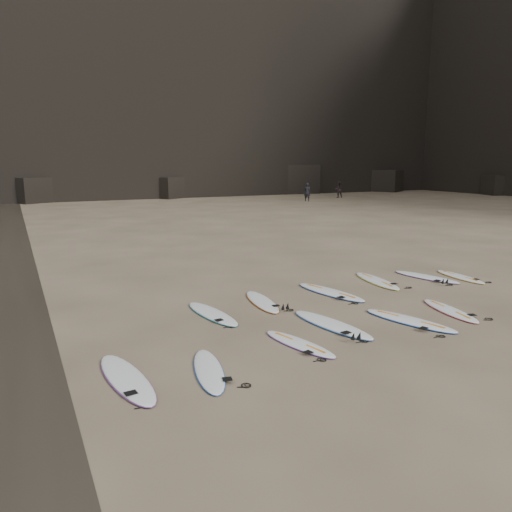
{
  "coord_description": "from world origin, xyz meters",
  "views": [
    {
      "loc": [
        -7.66,
        -9.85,
        4.15
      ],
      "look_at": [
        -1.61,
        2.52,
        1.5
      ],
      "focal_mm": 35.0,
      "sensor_mm": 36.0,
      "label": 1
    }
  ],
  "objects_px": {
    "surfboard_0": "(209,370)",
    "surfboard_8": "(377,281)",
    "surfboard_2": "(332,324)",
    "surfboard_10": "(460,277)",
    "surfboard_1": "(299,343)",
    "surfboard_4": "(450,310)",
    "surfboard_3": "(410,320)",
    "surfboard_5": "(212,313)",
    "surfboard_7": "(330,292)",
    "surfboard_11": "(127,378)",
    "surfboard_9": "(426,277)",
    "person_a": "(307,192)",
    "surfboard_6": "(262,301)",
    "person_b": "(339,190)"
  },
  "relations": [
    {
      "from": "surfboard_0",
      "to": "surfboard_8",
      "type": "bearing_deg",
      "value": 42.65
    },
    {
      "from": "surfboard_2",
      "to": "surfboard_10",
      "type": "bearing_deg",
      "value": 9.83
    },
    {
      "from": "surfboard_1",
      "to": "surfboard_4",
      "type": "height_order",
      "value": "surfboard_4"
    },
    {
      "from": "surfboard_10",
      "to": "surfboard_2",
      "type": "bearing_deg",
      "value": -155.82
    },
    {
      "from": "surfboard_4",
      "to": "surfboard_8",
      "type": "xyz_separation_m",
      "value": [
        0.44,
        3.65,
        0.01
      ]
    },
    {
      "from": "surfboard_3",
      "to": "surfboard_5",
      "type": "height_order",
      "value": "surfboard_3"
    },
    {
      "from": "surfboard_7",
      "to": "surfboard_11",
      "type": "distance_m",
      "value": 7.99
    },
    {
      "from": "surfboard_1",
      "to": "surfboard_5",
      "type": "xyz_separation_m",
      "value": [
        -0.97,
        2.98,
        0.01
      ]
    },
    {
      "from": "surfboard_9",
      "to": "person_a",
      "type": "bearing_deg",
      "value": 51.34
    },
    {
      "from": "surfboard_8",
      "to": "surfboard_0",
      "type": "bearing_deg",
      "value": -141.49
    },
    {
      "from": "surfboard_9",
      "to": "surfboard_4",
      "type": "bearing_deg",
      "value": -139.93
    },
    {
      "from": "surfboard_0",
      "to": "surfboard_6",
      "type": "relative_size",
      "value": 0.91
    },
    {
      "from": "surfboard_4",
      "to": "surfboard_3",
      "type": "bearing_deg",
      "value": -162.07
    },
    {
      "from": "surfboard_9",
      "to": "person_a",
      "type": "height_order",
      "value": "person_a"
    },
    {
      "from": "surfboard_0",
      "to": "surfboard_7",
      "type": "bearing_deg",
      "value": 48.12
    },
    {
      "from": "surfboard_4",
      "to": "surfboard_10",
      "type": "relative_size",
      "value": 1.02
    },
    {
      "from": "surfboard_6",
      "to": "surfboard_10",
      "type": "distance_m",
      "value": 7.85
    },
    {
      "from": "surfboard_8",
      "to": "person_a",
      "type": "distance_m",
      "value": 34.69
    },
    {
      "from": "surfboard_4",
      "to": "person_a",
      "type": "distance_m",
      "value": 38.15
    },
    {
      "from": "surfboard_8",
      "to": "surfboard_2",
      "type": "bearing_deg",
      "value": -132.9
    },
    {
      "from": "person_a",
      "to": "surfboard_5",
      "type": "bearing_deg",
      "value": 99.39
    },
    {
      "from": "surfboard_11",
      "to": "surfboard_9",
      "type": "bearing_deg",
      "value": 12.56
    },
    {
      "from": "surfboard_6",
      "to": "person_a",
      "type": "bearing_deg",
      "value": 64.58
    },
    {
      "from": "surfboard_0",
      "to": "surfboard_10",
      "type": "height_order",
      "value": "surfboard_10"
    },
    {
      "from": "person_b",
      "to": "surfboard_0",
      "type": "bearing_deg",
      "value": 71.99
    },
    {
      "from": "surfboard_3",
      "to": "surfboard_5",
      "type": "xyz_separation_m",
      "value": [
        -4.41,
        2.82,
        -0.0
      ]
    },
    {
      "from": "surfboard_3",
      "to": "surfboard_5",
      "type": "bearing_deg",
      "value": 131.05
    },
    {
      "from": "surfboard_2",
      "to": "surfboard_7",
      "type": "height_order",
      "value": "same"
    },
    {
      "from": "surfboard_1",
      "to": "surfboard_10",
      "type": "relative_size",
      "value": 0.96
    },
    {
      "from": "surfboard_1",
      "to": "surfboard_8",
      "type": "distance_m",
      "value": 6.82
    },
    {
      "from": "surfboard_0",
      "to": "surfboard_5",
      "type": "bearing_deg",
      "value": 81.0
    },
    {
      "from": "surfboard_4",
      "to": "surfboard_6",
      "type": "height_order",
      "value": "surfboard_6"
    },
    {
      "from": "surfboard_6",
      "to": "surfboard_8",
      "type": "distance_m",
      "value": 4.77
    },
    {
      "from": "surfboard_5",
      "to": "surfboard_6",
      "type": "xyz_separation_m",
      "value": [
        1.76,
        0.47,
        -0.0
      ]
    },
    {
      "from": "surfboard_10",
      "to": "person_a",
      "type": "bearing_deg",
      "value": 73.2
    },
    {
      "from": "surfboard_3",
      "to": "surfboard_7",
      "type": "distance_m",
      "value": 3.28
    },
    {
      "from": "surfboard_5",
      "to": "surfboard_2",
      "type": "bearing_deg",
      "value": -49.33
    },
    {
      "from": "surfboard_10",
      "to": "person_b",
      "type": "relative_size",
      "value": 1.26
    },
    {
      "from": "surfboard_3",
      "to": "surfboard_8",
      "type": "height_order",
      "value": "surfboard_8"
    },
    {
      "from": "surfboard_1",
      "to": "person_b",
      "type": "relative_size",
      "value": 1.21
    },
    {
      "from": "person_a",
      "to": "person_b",
      "type": "bearing_deg",
      "value": -109.91
    },
    {
      "from": "surfboard_2",
      "to": "surfboard_10",
      "type": "distance_m",
      "value": 7.59
    },
    {
      "from": "surfboard_3",
      "to": "person_a",
      "type": "height_order",
      "value": "person_a"
    },
    {
      "from": "surfboard_7",
      "to": "surfboard_4",
      "type": "bearing_deg",
      "value": -69.75
    },
    {
      "from": "surfboard_9",
      "to": "surfboard_10",
      "type": "height_order",
      "value": "surfboard_9"
    },
    {
      "from": "surfboard_1",
      "to": "surfboard_11",
      "type": "bearing_deg",
      "value": 169.34
    },
    {
      "from": "surfboard_11",
      "to": "person_a",
      "type": "distance_m",
      "value": 43.25
    },
    {
      "from": "person_a",
      "to": "surfboard_9",
      "type": "bearing_deg",
      "value": 110.35
    },
    {
      "from": "surfboard_2",
      "to": "person_b",
      "type": "xyz_separation_m",
      "value": [
        26.14,
        36.64,
        0.86
      ]
    },
    {
      "from": "surfboard_10",
      "to": "person_b",
      "type": "height_order",
      "value": "person_b"
    }
  ]
}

